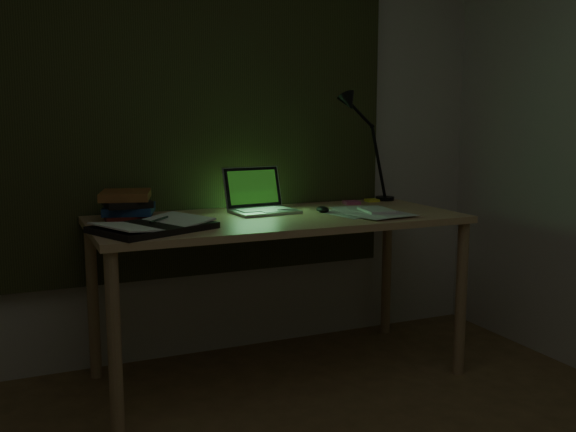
% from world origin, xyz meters
% --- Properties ---
extents(wall_back, '(3.50, 0.00, 2.50)m').
position_xyz_m(wall_back, '(0.00, 2.00, 1.25)').
color(wall_back, beige).
rests_on(wall_back, ground).
extents(curtain, '(2.20, 0.06, 2.00)m').
position_xyz_m(curtain, '(0.00, 1.96, 1.45)').
color(curtain, '#33371B').
rests_on(curtain, wall_back).
extents(desk, '(1.76, 0.77, 0.80)m').
position_xyz_m(desk, '(0.32, 1.54, 0.40)').
color(desk, tan).
rests_on(desk, floor).
extents(laptop, '(0.35, 0.38, 0.22)m').
position_xyz_m(laptop, '(0.30, 1.66, 0.91)').
color(laptop, '#B4B4B9').
rests_on(laptop, desk).
extents(open_textbook, '(0.55, 0.48, 0.04)m').
position_xyz_m(open_textbook, '(-0.31, 1.39, 0.82)').
color(open_textbook, white).
rests_on(open_textbook, desk).
extents(book_stack, '(0.25, 0.29, 0.14)m').
position_xyz_m(book_stack, '(-0.35, 1.71, 0.87)').
color(book_stack, white).
rests_on(book_stack, desk).
extents(loose_papers, '(0.34, 0.35, 0.02)m').
position_xyz_m(loose_papers, '(0.76, 1.44, 0.81)').
color(loose_papers, silver).
rests_on(loose_papers, desk).
extents(mouse, '(0.06, 0.09, 0.03)m').
position_xyz_m(mouse, '(0.57, 1.55, 0.82)').
color(mouse, black).
rests_on(mouse, desk).
extents(sticky_yellow, '(0.07, 0.07, 0.01)m').
position_xyz_m(sticky_yellow, '(1.02, 1.82, 0.81)').
color(sticky_yellow, yellow).
rests_on(sticky_yellow, desk).
extents(sticky_pink, '(0.09, 0.09, 0.02)m').
position_xyz_m(sticky_pink, '(0.86, 1.78, 0.81)').
color(sticky_pink, '#D05182').
rests_on(sticky_pink, desk).
extents(desk_lamp, '(0.41, 0.34, 0.57)m').
position_xyz_m(desk_lamp, '(1.11, 1.84, 1.09)').
color(desk_lamp, black).
rests_on(desk_lamp, desk).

